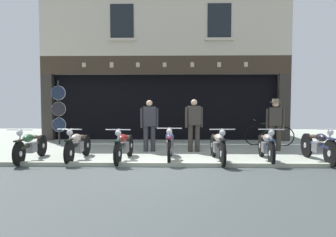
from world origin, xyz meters
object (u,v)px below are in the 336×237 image
Objects in this scene: motorcycle_left at (78,145)px; motorcycle_center_right at (218,145)px; salesman_right at (275,122)px; salesman_left at (149,123)px; shopkeeper_center at (194,123)px; leaning_bicycle at (269,135)px; motorcycle_far_left at (31,145)px; motorcycle_far_right at (318,145)px; motorcycle_center at (170,144)px; motorcycle_right at (266,145)px; tyre_sign_pole at (59,109)px; motorcycle_center_left at (124,145)px; advert_board_near at (216,92)px.

motorcycle_center_right is at bearing -179.09° from motorcycle_left.
salesman_left is at bearing 14.13° from salesman_right.
leaning_bicycle is at bearing -163.49° from shopkeeper_center.
leaning_bicycle is (4.11, 1.43, -0.51)m from salesman_left.
motorcycle_far_left is 7.50m from motorcycle_far_right.
motorcycle_center is 3.84m from motorcycle_far_right.
motorcycle_right is at bearing 77.45° from salesman_right.
motorcycle_center is at bearing 38.00° from salesman_right.
motorcycle_center_right is 3.74m from leaning_bicycle.
tyre_sign_pole is at bearing -60.37° from motorcycle_left.
motorcycle_center is 0.87× the size of tyre_sign_pole.
motorcycle_left is 1.21× the size of shopkeeper_center.
motorcycle_center_left is at bearing 5.68° from motorcycle_right.
leaning_bicycle is (4.64, 3.04, -0.05)m from motorcycle_center_left.
advert_board_near is (5.82, 1.44, 0.65)m from tyre_sign_pole.
motorcycle_left is at bearing 4.47° from motorcycle_right.
tyre_sign_pole is (-6.61, 3.11, 0.84)m from motorcycle_right.
motorcycle_left is 6.37m from advert_board_near.
motorcycle_right is at bearing -80.15° from advert_board_near.
salesman_left reaches higher than motorcycle_center.
motorcycle_center is 1.18× the size of leaning_bicycle.
motorcycle_center_left is (2.46, 0.04, 0.00)m from motorcycle_far_left.
motorcycle_center is (3.66, 0.18, 0.02)m from motorcycle_far_left.
shopkeeper_center reaches higher than motorcycle_center.
motorcycle_left is at bearing 2.08° from motorcycle_center.
motorcycle_far_right is 3.55m from shopkeeper_center.
salesman_left is (3.00, 1.64, 0.47)m from motorcycle_far_left.
motorcycle_center is at bearing 52.93° from shopkeeper_center.
motorcycle_left is 0.98× the size of motorcycle_center.
motorcycle_center is 5.04m from advert_board_near.
motorcycle_left is 2.00× the size of advert_board_near.
motorcycle_far_right is 3.07m from leaning_bicycle.
leaning_bicycle is at bearing -1.24° from tyre_sign_pole.
motorcycle_center_left is (1.24, -0.08, 0.00)m from motorcycle_left.
shopkeeper_center is 0.99× the size of salesman_right.
salesman_left is at bearing -128.43° from advert_board_near.
motorcycle_far_left is at bearing -139.12° from advert_board_near.
shopkeeper_center is (-3.13, 1.62, 0.46)m from motorcycle_far_right.
motorcycle_left is 1.23× the size of salesman_left.
salesman_right is (4.49, 1.86, 0.49)m from motorcycle_center_left.
motorcycle_right is 2.42m from shopkeeper_center.
shopkeeper_center is 3.35m from advert_board_near.
motorcycle_right is (4.98, 0.02, 0.01)m from motorcycle_left.
leaning_bicycle is at bearing -87.27° from salesman_right.
advert_board_near is at bearing -119.82° from shopkeeper_center.
motorcycle_center_left and motorcycle_right have the same top height.
motorcycle_far_left is 1.22m from motorcycle_left.
motorcycle_far_right reaches higher than motorcycle_left.
advert_board_near is at bearing -66.52° from motorcycle_far_right.
motorcycle_far_right is (1.31, -0.09, 0.02)m from motorcycle_right.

